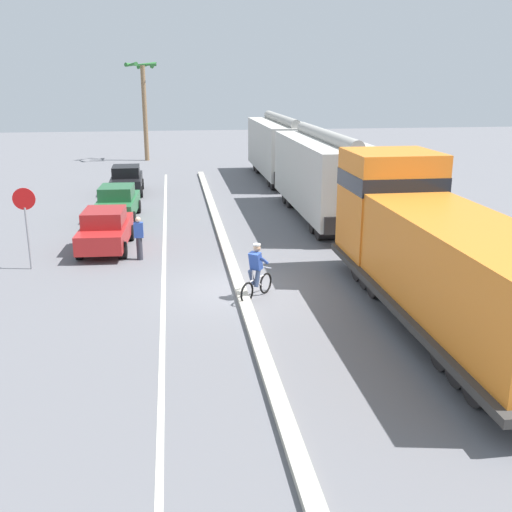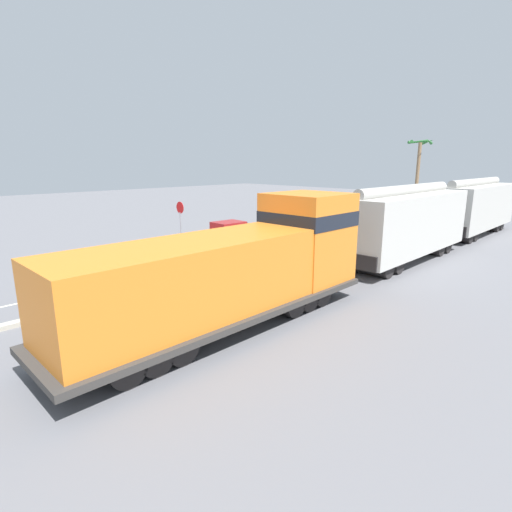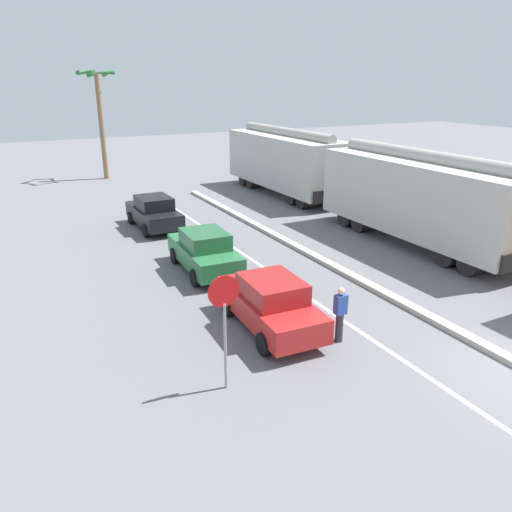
# 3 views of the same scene
# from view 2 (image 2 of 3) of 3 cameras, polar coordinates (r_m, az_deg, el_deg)

# --- Properties ---
(ground_plane) EXTENTS (120.00, 120.00, 0.00)m
(ground_plane) POSITION_cam_2_polar(r_m,az_deg,el_deg) (19.35, -6.43, -2.90)
(ground_plane) COLOR slate
(median_curb) EXTENTS (0.36, 36.00, 0.16)m
(median_curb) POSITION_cam_2_polar(r_m,az_deg,el_deg) (23.42, 5.03, 0.20)
(median_curb) COLOR #B2AD9E
(median_curb) RESTS_ON ground
(lane_stripe) EXTENTS (0.14, 36.00, 0.01)m
(lane_stripe) POSITION_cam_2_polar(r_m,az_deg,el_deg) (25.00, 0.80, 0.91)
(lane_stripe) COLOR silver
(lane_stripe) RESTS_ON ground
(locomotive) EXTENTS (3.10, 11.61, 4.20)m
(locomotive) POSITION_cam_2_polar(r_m,az_deg,el_deg) (13.42, -2.04, -2.16)
(locomotive) COLOR orange
(locomotive) RESTS_ON ground
(hopper_car_lead) EXTENTS (2.90, 10.60, 4.18)m
(hopper_car_lead) POSITION_cam_2_polar(r_m,az_deg,el_deg) (23.27, 20.36, 4.33)
(hopper_car_lead) COLOR beige
(hopper_car_lead) RESTS_ON ground
(hopper_car_middle) EXTENTS (2.90, 10.60, 4.18)m
(hopper_car_middle) POSITION_cam_2_polar(r_m,az_deg,el_deg) (34.11, 28.59, 6.16)
(hopper_car_middle) COLOR #B9B6AE
(hopper_car_middle) RESTS_ON ground
(parked_car_red) EXTENTS (1.99, 4.28, 1.62)m
(parked_car_red) POSITION_cam_2_polar(r_m,az_deg,el_deg) (25.98, -3.73, 3.18)
(parked_car_red) COLOR red
(parked_car_red) RESTS_ON ground
(parked_car_green) EXTENTS (1.99, 4.28, 1.62)m
(parked_car_green) POSITION_cam_2_polar(r_m,az_deg,el_deg) (29.65, 3.98, 4.44)
(parked_car_green) COLOR #286B3D
(parked_car_green) RESTS_ON ground
(parked_car_black) EXTENTS (1.89, 4.23, 1.62)m
(parked_car_black) POSITION_cam_2_polar(r_m,az_deg,el_deg) (34.88, 11.10, 5.56)
(parked_car_black) COLOR black
(parked_car_black) RESTS_ON ground
(cyclist) EXTENTS (1.16, 1.33, 1.71)m
(cyclist) POSITION_cam_2_polar(r_m,az_deg,el_deg) (18.34, -7.64, -1.20)
(cyclist) COLOR black
(cyclist) RESTS_ON ground
(stop_sign) EXTENTS (0.76, 0.08, 2.88)m
(stop_sign) POSITION_cam_2_polar(r_m,az_deg,el_deg) (26.36, -10.77, 5.78)
(stop_sign) COLOR gray
(stop_sign) RESTS_ON ground
(palm_tree_near) EXTENTS (2.66, 2.64, 7.76)m
(palm_tree_near) POSITION_cam_2_polar(r_m,az_deg,el_deg) (47.20, 22.24, 12.54)
(palm_tree_near) COLOR #846647
(palm_tree_near) RESTS_ON ground
(pedestrian_by_cars) EXTENTS (0.34, 0.22, 1.62)m
(pedestrian_by_cars) POSITION_cam_2_polar(r_m,az_deg,el_deg) (23.97, -4.36, 2.39)
(pedestrian_by_cars) COLOR #33333D
(pedestrian_by_cars) RESTS_ON ground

